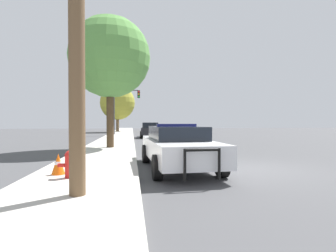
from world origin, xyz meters
The scene contains 9 objects.
ground_plane centered at (0.00, 0.00, 0.00)m, with size 110.00×110.00×0.00m, color #474749.
sidewalk_left centered at (-5.10, 0.00, 0.07)m, with size 3.00×110.00×0.13m.
police_car centered at (-2.24, 0.28, 0.78)m, with size 2.30×5.15×1.53m.
fire_hydrant centered at (-5.39, -1.33, 0.51)m, with size 0.60×0.26×0.72m.
traffic_light centered at (-4.66, 22.74, 3.84)m, with size 3.10×0.35×5.33m.
car_background_midblock centered at (-1.92, 18.16, 0.80)m, with size 2.17×4.78×1.52m.
tree_sidewalk_near centered at (-5.01, 6.91, 5.28)m, with size 4.62×4.62×7.48m.
tree_sidewalk_far centered at (-5.96, 32.66, 4.55)m, with size 5.33×5.33×7.10m.
traffic_cone centered at (-5.82, -0.83, 0.42)m, with size 0.36×0.36×0.58m.
Camera 1 is at (-3.79, -8.45, 1.59)m, focal length 28.00 mm.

